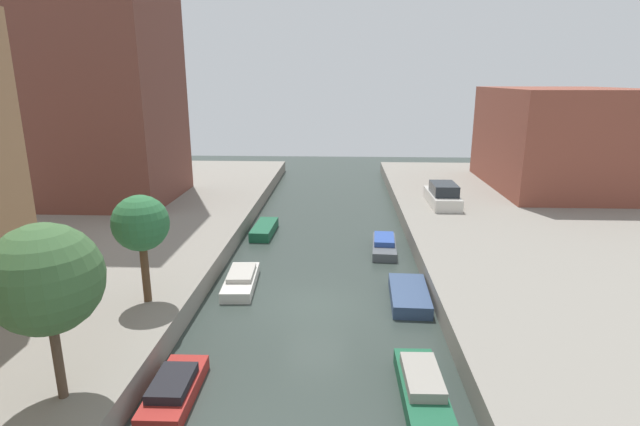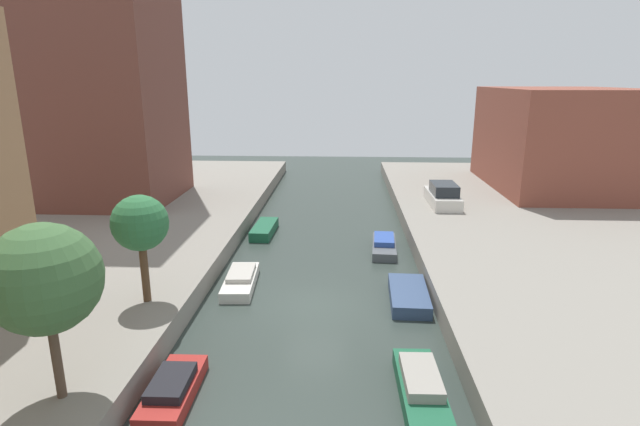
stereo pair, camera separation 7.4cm
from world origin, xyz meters
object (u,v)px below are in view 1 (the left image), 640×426
Objects in this scene: low_block_right at (559,139)px; parked_car at (443,196)px; moored_boat_right_2 at (422,388)px; street_tree_1 at (46,279)px; moored_boat_left_3 at (241,280)px; apartment_tower_far at (89,33)px; moored_boat_left_2 at (174,389)px; moored_boat_right_3 at (409,295)px; moored_boat_right_4 at (384,245)px; moored_boat_left_4 at (264,229)px; street_tree_2 at (141,224)px.

low_block_right is 12.26m from parked_car.
low_block_right is at bearing 61.58° from moored_boat_right_2.
low_block_right is 2.83× the size of parked_car.
moored_boat_left_3 is at bearing 73.79° from street_tree_1.
low_block_right is 28.82m from moored_boat_left_3.
moored_boat_left_2 is (12.01, -21.40, -12.07)m from apartment_tower_far.
low_block_right is 3.33× the size of moored_boat_right_2.
moored_boat_right_4 is (-0.58, 6.63, 0.05)m from moored_boat_right_3.
apartment_tower_far is at bearing -170.65° from low_block_right.
moored_boat_right_3 is at bearing -125.24° from low_block_right.
moored_boat_right_4 reaches higher than moored_boat_right_3.
street_tree_1 is 14.34m from moored_boat_right_3.
street_tree_1 reaches higher than moored_boat_right_3.
moored_boat_right_2 is at bearing -93.95° from moored_boat_right_3.
moored_boat_left_4 is at bearing 89.40° from moored_boat_left_2.
street_tree_1 is (-24.54, -28.43, -0.39)m from low_block_right.
street_tree_2 reaches higher than moored_boat_right_3.
moored_boat_left_3 is 1.05× the size of moored_boat_right_3.
moored_boat_left_2 is at bearing -177.40° from moored_boat_right_2.
moored_boat_right_2 is 13.54m from moored_boat_right_4.
moored_boat_right_2 reaches higher than moored_boat_left_3.
moored_boat_left_2 is (-21.99, -27.00, -4.55)m from low_block_right.
moored_boat_right_3 is at bearing -9.37° from moored_boat_left_3.
moored_boat_left_2 is (2.56, -4.70, -3.83)m from street_tree_2.
parked_car reaches higher than moored_boat_right_3.
street_tree_2 is 1.26× the size of moored_boat_left_2.
street_tree_2 is at bearing -166.41° from moored_boat_right_3.
moored_boat_left_2 is at bearing -90.60° from moored_boat_left_4.
moored_boat_left_3 is 8.13m from moored_boat_left_4.
moored_boat_left_2 is at bearing -129.16° from low_block_right.
street_tree_2 is 6.58m from moored_boat_left_2.
moored_boat_left_3 is at bearing 131.42° from moored_boat_right_2.
moored_boat_right_3 is at bearing -106.22° from parked_car.
moored_boat_left_3 is 0.96× the size of moored_boat_right_2.
apartment_tower_far is at bearing 144.82° from moored_boat_right_3.
moored_boat_right_2 is at bearing -47.08° from apartment_tower_far.
street_tree_2 is 1.15× the size of moored_boat_left_4.
moored_boat_left_3 is at bearing 52.92° from street_tree_2.
parked_car is at bearing -1.63° from apartment_tower_far.
street_tree_2 is at bearing 156.72° from moored_boat_right_2.
moored_boat_right_3 is (7.70, -1.27, -0.02)m from moored_boat_left_3.
moored_boat_left_4 is at bearing -21.23° from apartment_tower_far.
street_tree_1 is at bearing -170.04° from moored_boat_right_2.
apartment_tower_far is at bearing 119.52° from street_tree_2.
moored_boat_left_3 is (2.90, 9.97, -4.18)m from street_tree_1.
moored_boat_right_4 is at bearing 36.94° from moored_boat_left_3.
moored_boat_left_2 is 0.91× the size of moored_boat_left_4.
street_tree_1 is 18.77m from moored_boat_right_4.
moored_boat_left_2 reaches higher than moored_boat_right_3.
apartment_tower_far reaches higher than moored_boat_right_3.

